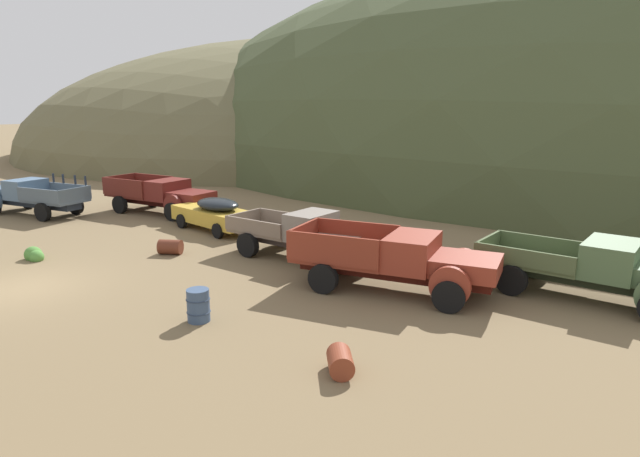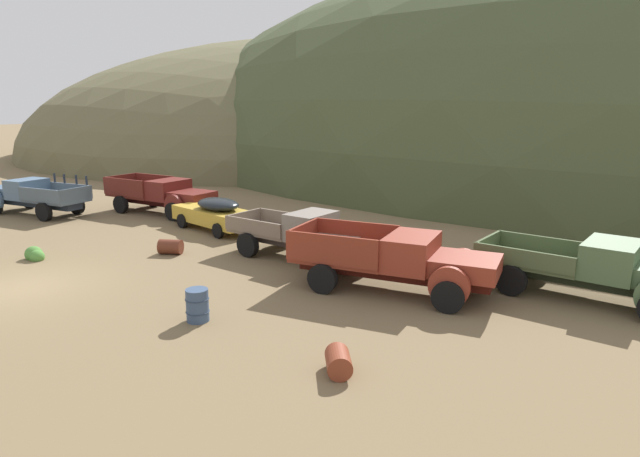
# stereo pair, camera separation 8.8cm
# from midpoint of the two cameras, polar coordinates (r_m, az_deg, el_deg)

# --- Properties ---
(ground_plane) EXTENTS (300.00, 300.00, 0.00)m
(ground_plane) POSITION_cam_midpoint_polar(r_m,az_deg,el_deg) (20.19, -29.09, -5.58)
(ground_plane) COLOR brown
(hill_far_left) EXTENTS (72.31, 78.97, 28.45)m
(hill_far_left) POSITION_cam_midpoint_polar(r_m,az_deg,el_deg) (77.30, 0.23, 8.62)
(hill_far_left) COLOR brown
(hill_far_left) RESTS_ON ground
(hill_far_right) EXTENTS (111.76, 89.71, 43.96)m
(hill_far_right) POSITION_cam_midpoint_polar(r_m,az_deg,el_deg) (70.67, 29.93, 6.50)
(hill_far_right) COLOR #424C2D
(hill_far_right) RESTS_ON ground
(truck_chalk_blue) EXTENTS (6.54, 2.84, 2.16)m
(truck_chalk_blue) POSITION_cam_midpoint_polar(r_m,az_deg,el_deg) (33.47, -28.48, 3.06)
(truck_chalk_blue) COLOR #262D39
(truck_chalk_blue) RESTS_ON ground
(truck_oxblood) EXTENTS (6.62, 2.66, 1.91)m
(truck_oxblood) POSITION_cam_midpoint_polar(r_m,az_deg,el_deg) (30.53, -16.00, 3.36)
(truck_oxblood) COLOR black
(truck_oxblood) RESTS_ON ground
(car_faded_yellow) EXTENTS (5.31, 2.75, 1.57)m
(car_faded_yellow) POSITION_cam_midpoint_polar(r_m,az_deg,el_deg) (26.26, -11.35, 1.65)
(car_faded_yellow) COLOR gold
(car_faded_yellow) RESTS_ON ground
(truck_primer_gray) EXTENTS (6.18, 2.69, 1.89)m
(truck_primer_gray) POSITION_cam_midpoint_polar(r_m,az_deg,el_deg) (20.53, -1.21, -0.74)
(truck_primer_gray) COLOR #3D322D
(truck_primer_gray) RESTS_ON ground
(truck_rust_red) EXTENTS (6.69, 3.19, 1.91)m
(truck_rust_red) POSITION_cam_midpoint_polar(r_m,az_deg,el_deg) (17.24, 8.98, -3.47)
(truck_rust_red) COLOR #42140D
(truck_rust_red) RESTS_ON ground
(truck_weathered_green) EXTENTS (6.61, 2.98, 1.89)m
(truck_weathered_green) POSITION_cam_midpoint_polar(r_m,az_deg,el_deg) (18.37, 27.87, -3.90)
(truck_weathered_green) COLOR #232B1B
(truck_weathered_green) RESTS_ON ground
(oil_drum_tipped) EXTENTS (1.06, 0.91, 0.59)m
(oil_drum_tipped) POSITION_cam_midpoint_polar(r_m,az_deg,el_deg) (22.40, -15.62, -1.89)
(oil_drum_tipped) COLOR #5B2819
(oil_drum_tipped) RESTS_ON ground
(oil_drum_spare) EXTENTS (0.95, 1.01, 0.56)m
(oil_drum_spare) POSITION_cam_midpoint_polar(r_m,az_deg,el_deg) (12.35, 1.95, -13.86)
(oil_drum_spare) COLOR brown
(oil_drum_spare) RESTS_ON ground
(oil_drum_foreground) EXTENTS (0.66, 0.66, 0.92)m
(oil_drum_foreground) POSITION_cam_midpoint_polar(r_m,az_deg,el_deg) (15.38, -12.88, -7.91)
(oil_drum_foreground) COLOR #384C6B
(oil_drum_foreground) RESTS_ON ground
(bush_near_barrel) EXTENTS (1.41, 1.44, 1.03)m
(bush_near_barrel) POSITION_cam_midpoint_polar(r_m,az_deg,el_deg) (22.48, 5.25, -1.45)
(bush_near_barrel) COLOR #5B8E42
(bush_near_barrel) RESTS_ON ground
(bush_front_right) EXTENTS (0.94, 0.64, 0.64)m
(bush_front_right) POSITION_cam_midpoint_polar(r_m,az_deg,el_deg) (23.60, -27.98, -2.55)
(bush_front_right) COLOR #4C8438
(bush_front_right) RESTS_ON ground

